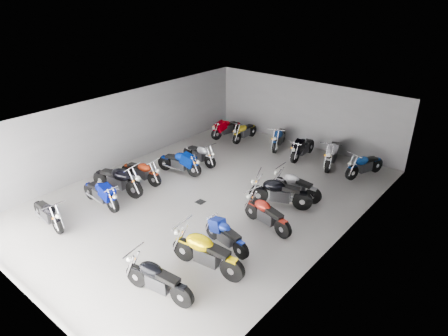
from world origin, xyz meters
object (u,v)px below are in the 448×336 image
Objects in this scene: motorcycle_right_e at (280,193)px; motorcycle_right_f at (296,186)px; motorcycle_left_b at (101,193)px; motorcycle_right_a at (157,280)px; motorcycle_right_b at (206,253)px; motorcycle_right_c at (226,235)px; drain_grate at (200,202)px; motorcycle_back_a at (227,128)px; motorcycle_back_e at (332,153)px; motorcycle_left_c at (118,180)px; motorcycle_left_f at (199,154)px; motorcycle_back_b at (244,131)px; motorcycle_right_d at (267,214)px; motorcycle_back_d at (303,148)px; motorcycle_left_e at (180,162)px; motorcycle_left_d at (141,172)px; motorcycle_back_f at (364,165)px; motorcycle_back_c at (279,138)px; motorcycle_left_a at (48,213)px.

motorcycle_right_e is 1.06× the size of motorcycle_right_f.
motorcycle_left_b is 5.34m from motorcycle_right_a.
motorcycle_right_b reaches higher than motorcycle_right_c.
drain_grate is at bearing 67.73° from motorcycle_right_c.
motorcycle_back_a is 5.81m from motorcycle_back_e.
motorcycle_right_b reaches higher than motorcycle_right_e.
motorcycle_left_f is at bearing 160.91° from motorcycle_left_c.
motorcycle_back_a is at bearing 59.08° from motorcycle_right_f.
motorcycle_right_b is at bearing 47.50° from motorcycle_left_f.
drain_grate is at bearing 110.62° from motorcycle_back_b.
motorcycle_right_f is at bearing 17.96° from motorcycle_right_d.
motorcycle_right_b is at bearing 160.55° from motorcycle_right_e.
motorcycle_back_e is (-0.57, 5.91, 0.08)m from motorcycle_right_d.
motorcycle_left_f is at bearing 91.18° from motorcycle_back_b.
motorcycle_right_c is 1.76m from motorcycle_right_d.
motorcycle_right_b is 8.86m from motorcycle_back_d.
motorcycle_left_c is 1.20× the size of motorcycle_back_b.
motorcycle_left_c reaches higher than motorcycle_left_e.
motorcycle_left_d reaches higher than motorcycle_right_c.
motorcycle_left_d is at bearing 63.21° from motorcycle_back_f.
motorcycle_left_d is 1.03× the size of motorcycle_left_f.
motorcycle_right_c is at bearing 157.92° from motorcycle_right_e.
motorcycle_left_f is at bearing 45.17° from motorcycle_back_d.
drain_grate is 0.16× the size of motorcycle_left_f.
motorcycle_right_d is at bearing -14.30° from motorcycle_right_a.
motorcycle_back_f is at bearing 122.91° from motorcycle_left_f.
motorcycle_left_b is at bearing 65.25° from motorcycle_back_d.
motorcycle_back_f is at bearing -14.44° from motorcycle_right_b.
motorcycle_left_c is at bearing -5.05° from motorcycle_left_f.
motorcycle_back_c reaches higher than motorcycle_right_d.
motorcycle_back_c is at bearing -157.89° from motorcycle_back_a.
motorcycle_back_d is 1.05× the size of motorcycle_back_f.
motorcycle_back_a is 0.94× the size of motorcycle_back_d.
motorcycle_right_d reaches higher than drain_grate.
motorcycle_left_e is at bearing 90.57° from motorcycle_back_b.
motorcycle_left_f is at bearing 168.48° from motorcycle_left_e.
motorcycle_left_a is 10.96m from motorcycle_back_c.
motorcycle_back_d reaches higher than motorcycle_right_f.
motorcycle_back_f is at bearing 156.23° from motorcycle_back_c.
motorcycle_right_c is at bearing 141.54° from motorcycle_back_a.
motorcycle_left_f is 4.23m from motorcycle_back_c.
motorcycle_back_e reaches higher than drain_grate.
motorcycle_back_c is at bearing 172.77° from motorcycle_left_a.
motorcycle_left_f is at bearing 160.05° from motorcycle_left_d.
motorcycle_right_a is 2.72m from motorcycle_right_c.
motorcycle_left_d is 1.02× the size of motorcycle_back_a.
motorcycle_right_d is at bearing 133.39° from motorcycle_left_a.
motorcycle_left_e is 7.74m from motorcycle_back_f.
motorcycle_back_c is (-3.17, 3.76, 0.03)m from motorcycle_right_f.
motorcycle_right_b reaches higher than motorcycle_back_d.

